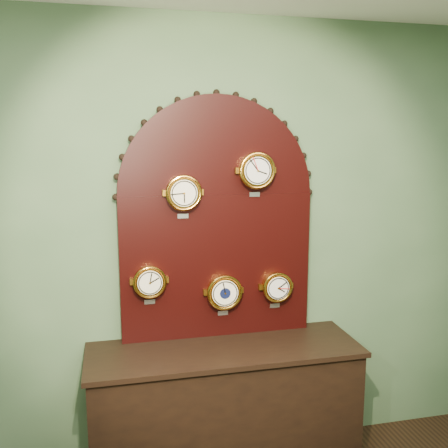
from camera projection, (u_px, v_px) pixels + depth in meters
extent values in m
plane|color=#4C6C4A|center=(215.00, 245.00, 3.17)|extent=(4.00, 0.00, 4.00)
cube|color=black|center=(225.00, 413.00, 3.08)|extent=(1.60, 0.50, 0.80)
cube|color=black|center=(217.00, 266.00, 3.14)|extent=(1.20, 0.06, 0.90)
cylinder|color=black|center=(217.00, 194.00, 3.06)|extent=(1.20, 0.06, 1.20)
cylinder|color=#C58429|center=(183.00, 193.00, 2.96)|extent=(0.20, 0.08, 0.20)
torus|color=#C58429|center=(184.00, 193.00, 2.93)|extent=(0.21, 0.02, 0.21)
cylinder|color=#F3EACE|center=(184.00, 193.00, 2.92)|extent=(0.16, 0.01, 0.16)
cube|color=silver|center=(183.00, 216.00, 3.00)|extent=(0.07, 0.01, 0.03)
cylinder|color=#C58429|center=(256.00, 170.00, 3.04)|extent=(0.21, 0.08, 0.21)
torus|color=#C58429|center=(258.00, 171.00, 3.00)|extent=(0.23, 0.02, 0.23)
cylinder|color=silver|center=(258.00, 171.00, 3.00)|extent=(0.17, 0.01, 0.17)
cube|color=silver|center=(255.00, 194.00, 3.08)|extent=(0.07, 0.01, 0.03)
cylinder|color=#C58429|center=(149.00, 281.00, 3.00)|extent=(0.19, 0.08, 0.19)
torus|color=#C58429|center=(150.00, 283.00, 2.97)|extent=(0.20, 0.02, 0.20)
cylinder|color=#F3EACE|center=(150.00, 283.00, 2.96)|extent=(0.15, 0.01, 0.15)
cube|color=silver|center=(150.00, 302.00, 3.05)|extent=(0.07, 0.01, 0.03)
cylinder|color=#C58429|center=(224.00, 291.00, 3.12)|extent=(0.21, 0.08, 0.21)
torus|color=#C58429|center=(225.00, 293.00, 3.09)|extent=(0.22, 0.02, 0.22)
cylinder|color=#F3EACE|center=(225.00, 293.00, 3.08)|extent=(0.17, 0.01, 0.17)
cube|color=silver|center=(223.00, 313.00, 3.17)|extent=(0.07, 0.01, 0.03)
cylinder|color=#0B1134|center=(225.00, 293.00, 3.08)|extent=(0.07, 0.00, 0.07)
cylinder|color=#C58429|center=(276.00, 286.00, 3.19)|extent=(0.18, 0.08, 0.18)
torus|color=#C58429|center=(278.00, 288.00, 3.16)|extent=(0.20, 0.02, 0.20)
cylinder|color=silver|center=(278.00, 288.00, 3.15)|extent=(0.14, 0.01, 0.14)
cube|color=silver|center=(275.00, 306.00, 3.24)|extent=(0.06, 0.01, 0.03)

